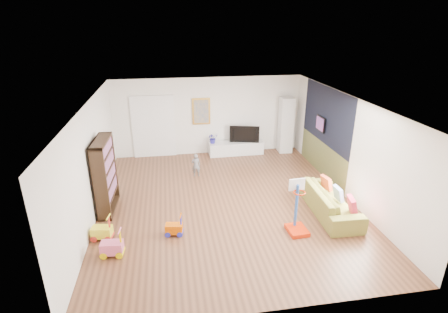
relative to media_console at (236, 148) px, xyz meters
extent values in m
cube|color=brown|center=(-0.94, -3.45, -0.22)|extent=(6.50, 7.50, 0.00)
cube|color=white|center=(-0.94, -3.45, 2.48)|extent=(6.50, 7.50, 0.00)
cube|color=silver|center=(-0.94, 0.30, 1.13)|extent=(6.50, 0.00, 2.70)
cube|color=silver|center=(-0.94, -7.20, 1.13)|extent=(6.50, 0.00, 2.70)
cube|color=white|center=(-4.19, -3.45, 1.13)|extent=(0.00, 7.50, 2.70)
cube|color=white|center=(2.31, -3.45, 1.13)|extent=(0.00, 7.50, 2.70)
cube|color=black|center=(2.30, -2.05, 1.63)|extent=(0.01, 3.20, 1.70)
cube|color=brown|center=(2.30, -2.05, 0.28)|extent=(0.01, 3.20, 1.00)
cube|color=white|center=(-2.84, 0.26, 0.83)|extent=(1.45, 0.06, 2.10)
cube|color=gold|center=(-1.19, 0.26, 1.33)|extent=(0.62, 0.06, 0.92)
cube|color=#7F3F8C|center=(2.23, -1.85, 1.33)|extent=(0.04, 0.56, 0.46)
cube|color=silver|center=(0.00, 0.00, 0.00)|extent=(1.93, 0.51, 0.45)
cube|color=silver|center=(1.79, -0.02, 0.77)|extent=(0.48, 0.48, 1.98)
cube|color=black|center=(-3.95, -3.26, 0.70)|extent=(0.38, 1.28, 1.85)
imported|color=olive|center=(1.51, -4.37, 0.09)|extent=(0.92, 2.19, 0.63)
cube|color=red|center=(0.41, -5.06, 0.40)|extent=(0.46, 0.55, 1.26)
cube|color=yellow|center=(-3.91, -4.62, 0.06)|extent=(0.47, 0.33, 0.57)
cube|color=#D25600|center=(-2.35, -4.71, 0.03)|extent=(0.41, 0.29, 0.50)
cube|color=#DC5B7F|center=(-3.61, -5.25, 0.07)|extent=(0.47, 0.32, 0.59)
imported|color=slate|center=(-1.58, -1.65, 0.14)|extent=(0.28, 0.19, 0.73)
imported|color=black|center=(0.30, 0.03, 0.52)|extent=(1.04, 0.39, 0.60)
imported|color=#262296|center=(-0.83, 0.04, 0.41)|extent=(0.40, 0.37, 0.38)
cube|color=#C32746|center=(1.75, -4.96, 0.27)|extent=(0.20, 0.43, 0.42)
cube|color=silver|center=(1.71, -4.34, 0.27)|extent=(0.10, 0.35, 0.35)
cube|color=#D04824|center=(1.68, -3.72, 0.27)|extent=(0.16, 0.38, 0.36)
camera|label=1|loc=(-2.33, -11.45, 4.30)|focal=28.00mm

